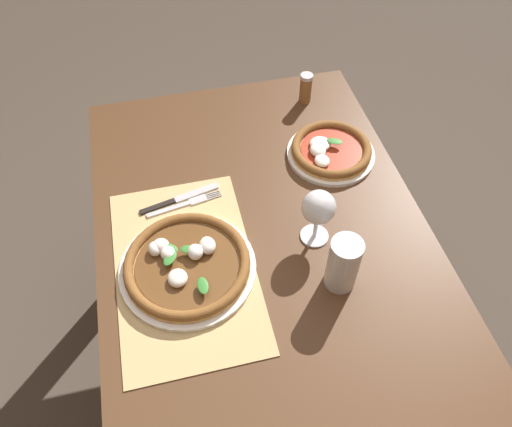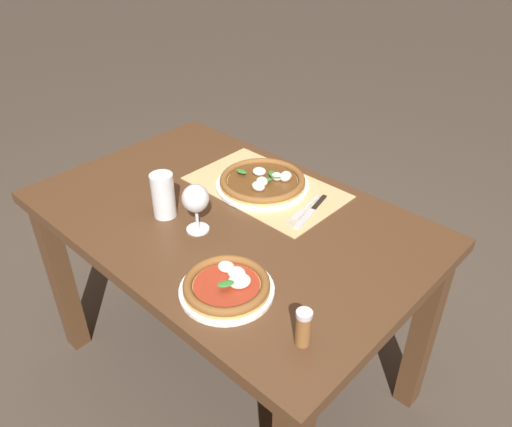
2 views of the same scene
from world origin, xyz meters
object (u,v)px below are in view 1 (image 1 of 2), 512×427
Objects in this scene: pint_glass at (343,264)px; pepper_shaker at (306,88)px; pizza_near at (187,265)px; fork at (185,204)px; wine_glass at (318,209)px; knife at (180,199)px; pizza_far at (330,150)px.

pepper_shaker is (-0.64, 0.11, -0.02)m from pint_glass.
pepper_shaker is (-0.53, 0.45, 0.03)m from pizza_near.
pepper_shaker is (-0.34, 0.42, 0.04)m from fork.
pint_glass is at bearing 7.13° from wine_glass.
wine_glass reaches higher than pint_glass.
knife reaches higher than fork.
wine_glass is at bearing 94.45° from pizza_near.
pizza_far is at bearing 164.33° from pint_glass.
knife is at bearing -54.17° from pepper_shaker.
pint_glass is 0.47m from knife.
pint_glass is 1.49× the size of pepper_shaker.
pepper_shaker is (-0.25, 0.00, 0.03)m from pizza_far.
wine_glass is 0.53m from pepper_shaker.
pizza_near is 0.69m from pepper_shaker.
pizza_far is 0.25m from pepper_shaker.
pint_glass is 0.65m from pepper_shaker.
pizza_far is 1.59× the size of wine_glass.
pizza_far is 1.15× the size of knife.
pizza_far is 0.41m from pint_glass.
knife is 2.20× the size of pepper_shaker.
fork is (0.09, -0.42, -0.01)m from pizza_far.
knife is (-0.33, -0.32, -0.06)m from pint_glass.
wine_glass is 0.78× the size of fork.
knife is at bearing -135.49° from pint_glass.
pizza_near is 0.53m from pizza_far.
pepper_shaker is at bearing 165.77° from wine_glass.
pint_glass is 0.73× the size of fork.
wine_glass is at bearing -172.87° from pint_glass.
pepper_shaker is at bearing 179.78° from pizza_far.
fork is at bearing -120.24° from wine_glass.
pizza_near is 2.20× the size of pint_glass.
pizza_near is 0.33m from wine_glass.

